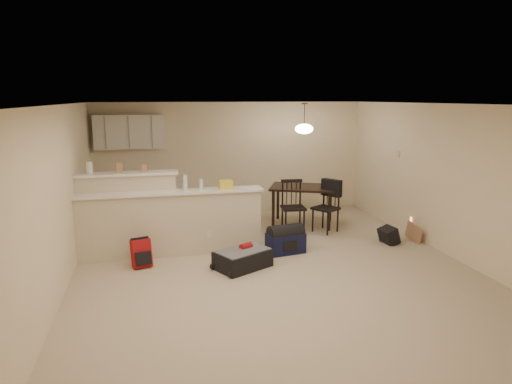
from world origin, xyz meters
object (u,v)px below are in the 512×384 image
object	(u,v)px
dining_table	(303,191)
black_daypack	(389,236)
dining_chair_far	(326,207)
navy_duffel	(286,243)
red_backpack	(141,253)
pendant_lamp	(304,128)
suitcase	(243,259)
dining_chair_near	(293,206)

from	to	relation	value
dining_table	black_daypack	size ratio (longest dim) A/B	4.66
dining_chair_far	navy_duffel	world-z (taller)	dining_chair_far
dining_table	red_backpack	size ratio (longest dim) A/B	3.52
pendant_lamp	suitcase	bearing A→B (deg)	-128.48
dining_chair_far	suitcase	distance (m)	2.52
red_backpack	navy_duffel	xyz separation A→B (m)	(2.38, 0.12, -0.05)
dining_table	dining_chair_near	xyz separation A→B (m)	(-0.34, -0.44, -0.20)
navy_duffel	black_daypack	size ratio (longest dim) A/B	1.90
dining_chair_near	black_daypack	world-z (taller)	dining_chair_near
dining_chair_near	navy_duffel	world-z (taller)	dining_chair_near
pendant_lamp	navy_duffel	xyz separation A→B (m)	(-0.85, -1.62, -1.82)
dining_chair_near	black_daypack	distance (m)	1.87
dining_chair_far	suitcase	size ratio (longest dim) A/B	1.23
suitcase	pendant_lamp	bearing A→B (deg)	23.63
navy_duffel	pendant_lamp	bearing A→B (deg)	52.43
pendant_lamp	red_backpack	world-z (taller)	pendant_lamp
pendant_lamp	dining_chair_far	bearing A→B (deg)	-65.85
pendant_lamp	dining_chair_near	distance (m)	1.58
suitcase	navy_duffel	xyz separation A→B (m)	(0.85, 0.52, 0.03)
navy_duffel	black_daypack	bearing A→B (deg)	-8.16
pendant_lamp	red_backpack	size ratio (longest dim) A/B	1.42
dining_chair_near	black_daypack	xyz separation A→B (m)	(1.46, -1.12, -0.36)
black_daypack	red_backpack	bearing A→B (deg)	85.36
black_daypack	pendant_lamp	bearing A→B (deg)	28.67
dining_chair_far	dining_table	bearing A→B (deg)	171.47
suitcase	navy_duffel	size ratio (longest dim) A/B	1.31
suitcase	black_daypack	world-z (taller)	black_daypack
dining_chair_near	dining_table	bearing A→B (deg)	57.13
suitcase	black_daypack	size ratio (longest dim) A/B	2.49
black_daypack	navy_duffel	bearing A→B (deg)	84.77
dining_chair_far	red_backpack	bearing A→B (deg)	-104.72
red_backpack	navy_duffel	world-z (taller)	red_backpack
pendant_lamp	dining_chair_far	world-z (taller)	pendant_lamp
pendant_lamp	black_daypack	bearing A→B (deg)	-54.38
pendant_lamp	dining_chair_near	size ratio (longest dim) A/B	0.61
dining_table	black_daypack	xyz separation A→B (m)	(1.12, -1.56, -0.57)
red_backpack	dining_table	bearing A→B (deg)	13.11
dining_chair_near	red_backpack	size ratio (longest dim) A/B	2.33
dining_chair_near	dining_chair_far	bearing A→B (deg)	-9.79
suitcase	navy_duffel	distance (m)	0.99
navy_duffel	suitcase	bearing A→B (deg)	-158.50
dining_table	dining_chair_far	bearing A→B (deg)	-42.14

